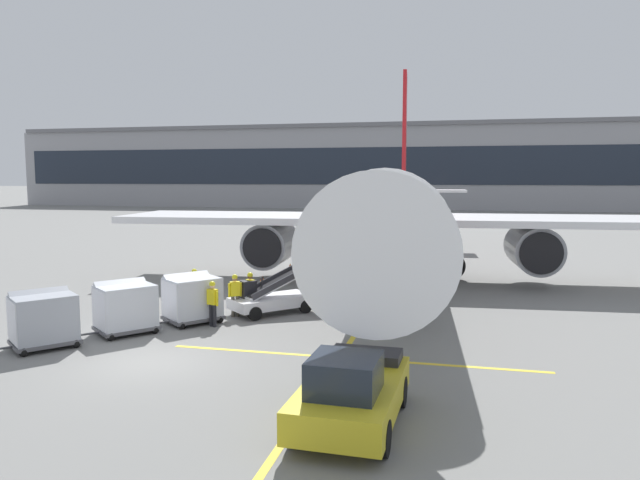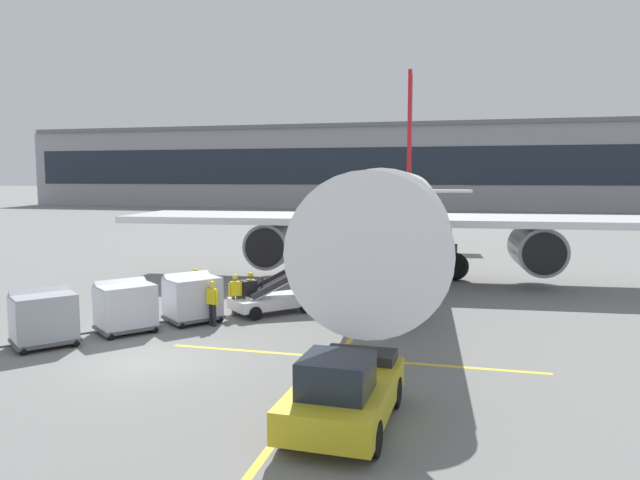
# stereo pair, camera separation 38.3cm
# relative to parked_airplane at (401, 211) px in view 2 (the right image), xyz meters

# --- Properties ---
(ground_plane) EXTENTS (600.00, 600.00, 0.00)m
(ground_plane) POSITION_rel_parked_airplane_xyz_m (-5.93, -16.16, -3.85)
(ground_plane) COLOR slate
(parked_airplane) EXTENTS (30.52, 40.43, 13.77)m
(parked_airplane) POSITION_rel_parked_airplane_xyz_m (0.00, 0.00, 0.00)
(parked_airplane) COLOR white
(parked_airplane) RESTS_ON ground
(belt_loader) EXTENTS (4.60, 4.83, 2.72)m
(belt_loader) POSITION_rel_parked_airplane_xyz_m (-4.13, -8.79, -3.02)
(belt_loader) COLOR silver
(belt_loader) RESTS_ON ground
(baggage_cart_lead) EXTENTS (2.50, 2.63, 1.91)m
(baggage_cart_lead) POSITION_rel_parked_airplane_xyz_m (-6.84, -11.24, -2.85)
(baggage_cart_lead) COLOR #515156
(baggage_cart_lead) RESTS_ON ground
(baggage_cart_second) EXTENTS (2.50, 2.63, 1.91)m
(baggage_cart_second) POSITION_rel_parked_airplane_xyz_m (-8.51, -13.26, -2.85)
(baggage_cart_second) COLOR #515156
(baggage_cart_second) RESTS_ON ground
(baggage_cart_third) EXTENTS (2.50, 2.63, 1.91)m
(baggage_cart_third) POSITION_rel_parked_airplane_xyz_m (-10.17, -15.51, -2.85)
(baggage_cart_third) COLOR #515156
(baggage_cart_third) RESTS_ON ground
(pushback_tug) EXTENTS (2.24, 4.47, 1.83)m
(pushback_tug) POSITION_rel_parked_airplane_xyz_m (0.94, -19.36, -3.02)
(pushback_tug) COLOR gold
(pushback_tug) RESTS_ON ground
(ground_crew_by_loader) EXTENTS (0.48, 0.42, 1.74)m
(ground_crew_by_loader) POSITION_rel_parked_airplane_xyz_m (-5.14, -9.32, -2.85)
(ground_crew_by_loader) COLOR #514C42
(ground_crew_by_loader) RESTS_ON ground
(ground_crew_by_carts) EXTENTS (0.53, 0.37, 1.74)m
(ground_crew_by_carts) POSITION_rel_parked_airplane_xyz_m (-5.81, -11.63, -2.85)
(ground_crew_by_carts) COLOR black
(ground_crew_by_carts) RESTS_ON ground
(ground_crew_marshaller) EXTENTS (0.48, 0.42, 1.74)m
(ground_crew_marshaller) POSITION_rel_parked_airplane_xyz_m (-5.57, -9.92, -2.85)
(ground_crew_marshaller) COLOR #514C42
(ground_crew_marshaller) RESTS_ON ground
(ground_crew_wingwalker) EXTENTS (0.41, 0.50, 1.74)m
(ground_crew_wingwalker) POSITION_rel_parked_airplane_xyz_m (-7.80, -8.94, -2.85)
(ground_crew_wingwalker) COLOR black
(ground_crew_wingwalker) RESTS_ON ground
(safety_cone_engine_keepout) EXTENTS (0.62, 0.62, 0.70)m
(safety_cone_engine_keepout) POSITION_rel_parked_airplane_xyz_m (-6.22, 0.37, -3.51)
(safety_cone_engine_keepout) COLOR black
(safety_cone_engine_keepout) RESTS_ON ground
(safety_cone_wingtip) EXTENTS (0.71, 0.71, 0.79)m
(safety_cone_wingtip) POSITION_rel_parked_airplane_xyz_m (-6.23, -4.58, -3.46)
(safety_cone_wingtip) COLOR black
(safety_cone_wingtip) RESTS_ON ground
(apron_guidance_line_lead_in) EXTENTS (0.20, 110.00, 0.01)m
(apron_guidance_line_lead_in) POSITION_rel_parked_airplane_xyz_m (-0.33, -0.69, -3.84)
(apron_guidance_line_lead_in) COLOR yellow
(apron_guidance_line_lead_in) RESTS_ON ground
(apron_guidance_line_stop_bar) EXTENTS (12.00, 0.20, 0.01)m
(apron_guidance_line_stop_bar) POSITION_rel_parked_airplane_xyz_m (0.05, -14.38, -3.84)
(apron_guidance_line_stop_bar) COLOR yellow
(apron_guidance_line_stop_bar) RESTS_ON ground
(terminal_building) EXTENTS (141.76, 17.30, 15.05)m
(terminal_building) POSITION_rel_parked_airplane_xyz_m (-11.04, 79.52, 3.62)
(terminal_building) COLOR #939399
(terminal_building) RESTS_ON ground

